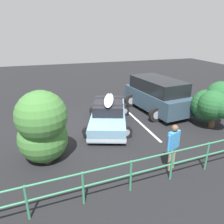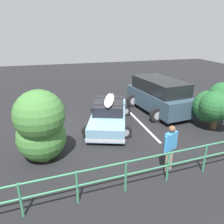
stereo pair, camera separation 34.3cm
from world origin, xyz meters
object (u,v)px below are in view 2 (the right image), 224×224
sedan_car (109,114)px  bush_near_left (40,126)px  bush_near_right (216,104)px  person_bystander (170,144)px  suv_car (159,95)px

sedan_car → bush_near_left: size_ratio=1.70×
bush_near_left → bush_near_right: bush_near_left is taller
sedan_car → bush_near_left: (3.19, 2.39, 0.79)m
person_bystander → bush_near_left: (4.21, -1.88, 0.36)m
sedan_car → suv_car: size_ratio=0.99×
sedan_car → person_bystander: (-1.02, 4.27, 0.43)m
suv_car → bush_near_right: bush_near_right is taller
suv_car → bush_near_left: bearing=28.4°
sedan_car → suv_car: bearing=-161.1°
sedan_car → suv_car: (-3.35, -1.15, 0.42)m
suv_car → person_bystander: size_ratio=2.82×
person_bystander → bush_near_left: 4.63m
person_bystander → bush_near_right: bush_near_right is taller
bush_near_left → bush_near_right: 8.06m
suv_car → bush_near_right: (-1.49, 2.90, 0.26)m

